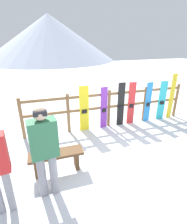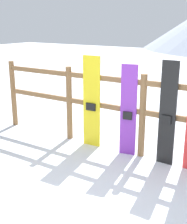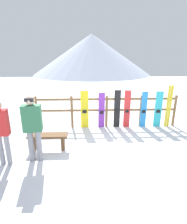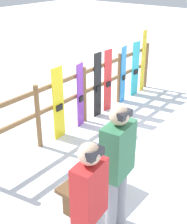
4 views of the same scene
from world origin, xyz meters
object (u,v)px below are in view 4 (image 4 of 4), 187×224
Objects in this scene: snowboard_cyan at (135,69)px; ski_pair_yellow at (143,61)px; snowboard_yellow at (58,104)px; snowboard_purple at (80,96)px; person_plaid_green at (117,162)px; snowboard_black_stripe at (98,86)px; snowboard_red at (108,81)px; person_red at (90,203)px; snowboard_blue at (123,75)px; bench at (92,181)px.

ski_pair_yellow is (0.41, 0.00, 0.12)m from snowboard_cyan.
snowboard_purple is (0.67, -0.00, -0.04)m from snowboard_yellow.
person_plaid_green reaches higher than snowboard_yellow.
ski_pair_yellow reaches higher than snowboard_black_stripe.
snowboard_red is 1.25m from snowboard_cyan.
person_red is 4.13m from snowboard_black_stripe.
snowboard_blue is at bearing -0.00° from snowboard_red.
snowboard_blue is 0.86× the size of ski_pair_yellow.
person_red reaches higher than snowboard_red.
snowboard_black_stripe reaches higher than snowboard_purple.
snowboard_blue is at bearing 31.87° from person_plaid_green.
snowboard_black_stripe reaches higher than snowboard_yellow.
snowboard_red is (1.67, -0.00, -0.00)m from snowboard_yellow.
person_red is 1.16× the size of snowboard_red.
snowboard_black_stripe is 0.39m from snowboard_red.
person_red is at bearing -138.28° from snowboard_purple.
snowboard_black_stripe is 1.64m from snowboard_cyan.
snowboard_cyan is at bearing -0.00° from snowboard_black_stripe.
bench is 0.79× the size of snowboard_red.
person_red reaches higher than snowboard_purple.
snowboard_red is at bearing 180.00° from snowboard_cyan.
person_plaid_green reaches higher than ski_pair_yellow.
person_red is (-0.96, -0.73, 0.67)m from bench.
ski_pair_yellow is (4.64, 2.27, -0.21)m from person_plaid_green.
snowboard_black_stripe is 1.04× the size of snowboard_cyan.
snowboard_red is 1.04× the size of snowboard_blue.
snowboard_red is 0.67m from snowboard_blue.
snowboard_cyan is 0.43m from ski_pair_yellow.
ski_pair_yellow reaches higher than snowboard_red.
snowboard_red is at bearing 33.06° from person_red.
snowboard_blue is (3.65, 2.27, -0.33)m from person_plaid_green.
snowboard_blue is at bearing -180.00° from snowboard_cyan.
person_plaid_green is 0.76m from person_red.
snowboard_yellow is (1.09, 1.69, 0.39)m from bench.
bench is 4.37m from snowboard_cyan.
snowboard_purple is at bearing 48.93° from person_plaid_green.
snowboard_black_stripe reaches higher than snowboard_red.
bench is 0.84× the size of snowboard_purple.
snowboard_yellow reaches higher than bench.
ski_pair_yellow is (2.05, 0.00, 0.09)m from snowboard_black_stripe.
bench is at bearing -136.14° from snowboard_purple.
person_plaid_green reaches higher than snowboard_black_stripe.
snowboard_red is (0.39, -0.00, -0.01)m from snowboard_black_stripe.
person_plaid_green is 3.03m from snowboard_purple.
snowboard_red reaches higher than snowboard_purple.
snowboard_blue is (0.67, -0.00, -0.03)m from snowboard_red.
snowboard_purple is 0.61m from snowboard_black_stripe.
ski_pair_yellow is at bearing 24.28° from person_red.
snowboard_yellow is at bearing 49.73° from person_red.
person_red is 3.19m from snowboard_yellow.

